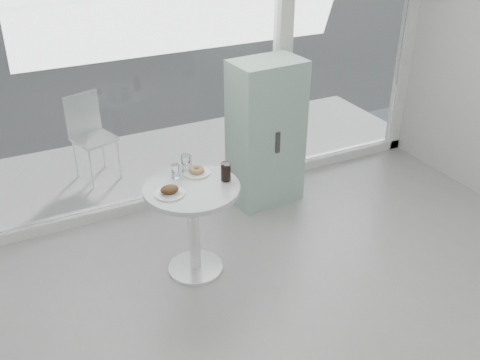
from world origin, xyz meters
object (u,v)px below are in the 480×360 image
mint_cabinet (266,133)px  plate_fritter (170,191)px  cola_glass (226,172)px  main_table (193,212)px  water_tumbler_a (176,172)px  plate_donut (197,171)px  patio_chair (90,131)px  water_tumbler_b (186,164)px

mint_cabinet → plate_fritter: (-1.22, -0.78, 0.10)m
plate_fritter → cola_glass: bearing=0.8°
main_table → cola_glass: 0.40m
water_tumbler_a → mint_cabinet: bearing=27.2°
plate_donut → water_tumbler_a: 0.17m
plate_donut → cola_glass: size_ratio=1.42×
main_table → plate_fritter: size_ratio=3.46×
patio_chair → cola_glass: 2.02m
patio_chair → plate_fritter: size_ratio=3.89×
plate_donut → water_tumbler_b: water_tumbler_b is taller
patio_chair → plate_donut: bearing=-91.8°
water_tumbler_a → plate_donut: bearing=-4.0°
water_tumbler_b → cola_glass: bearing=-52.5°
patio_chair → main_table: bearing=-96.4°
plate_donut → cola_glass: cola_glass is taller
mint_cabinet → water_tumbler_a: bearing=-156.7°
water_tumbler_b → patio_chair: bearing=104.3°
plate_fritter → main_table: bearing=10.6°
mint_cabinet → water_tumbler_a: 1.23m
patio_chair → cola_glass: bearing=-89.0°
plate_fritter → water_tumbler_b: size_ratio=1.66×
main_table → water_tumbler_a: bearing=106.1°
main_table → patio_chair: patio_chair is taller
mint_cabinet → cola_glass: size_ratio=9.57×
mint_cabinet → plate_donut: 1.09m
mint_cabinet → water_tumbler_a: size_ratio=12.71×
main_table → patio_chair: (-0.36, 1.87, -0.01)m
patio_chair → water_tumbler_a: bearing=-97.0°
main_table → plate_fritter: plate_fritter is taller
patio_chair → cola_glass: size_ratio=5.98×
plate_fritter → plate_donut: plate_fritter is taller
plate_fritter → water_tumbler_b: (0.24, 0.28, 0.03)m
plate_donut → patio_chair: bearing=105.4°
patio_chair → plate_fritter: 1.93m
plate_fritter → plate_donut: 0.35m
plate_donut → water_tumbler_a: size_ratio=1.89×
patio_chair → plate_donut: (0.47, -1.70, 0.25)m
plate_donut → main_table: bearing=-123.3°
plate_fritter → water_tumbler_a: bearing=59.6°
plate_donut → cola_glass: 0.26m
water_tumbler_a → cola_glass: 0.38m
mint_cabinet → water_tumbler_b: 1.11m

